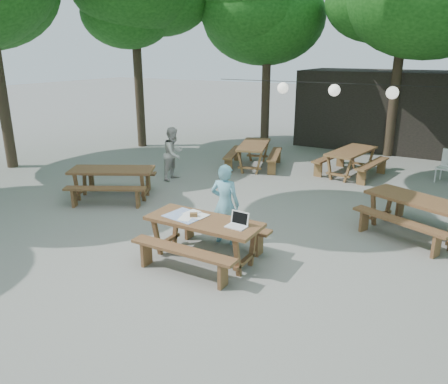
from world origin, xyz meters
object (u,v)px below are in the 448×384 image
main_picnic_table (204,239)px  woman (225,204)px  picnic_table_nw (113,183)px  plastic_chair (446,173)px  second_person (174,154)px

main_picnic_table → woman: woman is taller
main_picnic_table → woman: 0.91m
main_picnic_table → picnic_table_nw: same height
woman → main_picnic_table: bearing=86.0°
picnic_table_nw → woman: bearing=-42.0°
plastic_chair → main_picnic_table: bearing=-97.4°
woman → picnic_table_nw: bearing=-21.4°
main_picnic_table → plastic_chair: size_ratio=2.22×
woman → second_person: (-3.37, 3.02, -0.02)m
main_picnic_table → picnic_table_nw: bearing=155.1°
picnic_table_nw → woman: woman is taller
main_picnic_table → woman: size_ratio=1.31×
woman → second_person: bearing=-49.5°
main_picnic_table → second_person: size_ratio=1.35×
woman → second_person: size_ratio=1.03×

